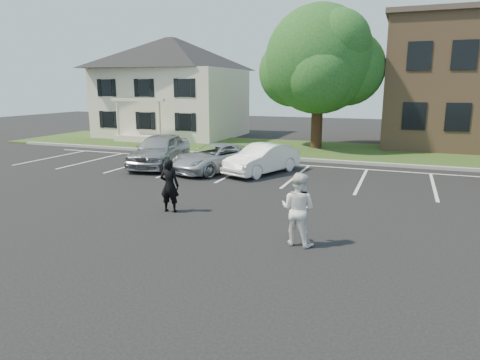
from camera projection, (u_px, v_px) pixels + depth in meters
name	position (u px, v px, depth m)	size (l,w,h in m)	color
ground_plane	(227.00, 232.00, 11.71)	(90.00, 90.00, 0.00)	black
curb	(314.00, 160.00, 22.64)	(40.00, 0.30, 0.15)	gray
grass_strip	(327.00, 151.00, 26.29)	(44.00, 8.00, 0.08)	#254017
stall_lines	(332.00, 174.00, 19.38)	(34.00, 5.36, 0.01)	silver
house	(173.00, 87.00, 33.66)	(10.30, 9.22, 7.60)	beige
tree	(321.00, 62.00, 26.23)	(7.80, 7.20, 8.80)	black
man_black_suit	(170.00, 186.00, 13.43)	(0.62, 0.40, 1.69)	black
man_white_shirt	(298.00, 209.00, 10.61)	(0.89, 0.70, 1.84)	white
car_silver_west	(160.00, 150.00, 21.16)	(1.93, 4.80, 1.63)	#A5A5AA
car_silver_minivan	(215.00, 158.00, 19.95)	(2.12, 4.59, 1.28)	#B8BBC1
car_white_sedan	(262.00, 159.00, 19.43)	(1.41, 4.05, 1.34)	white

